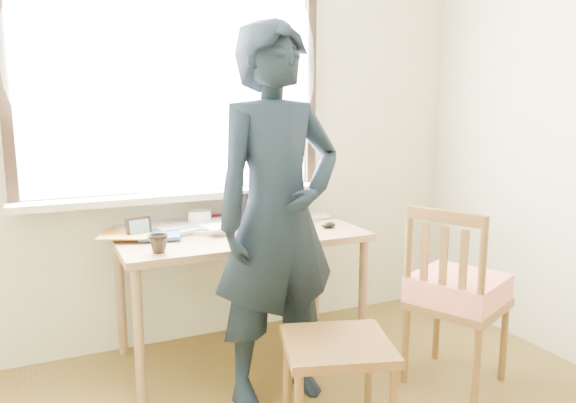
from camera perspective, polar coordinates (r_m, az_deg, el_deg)
name	(u,v)px	position (r m, az deg, el deg)	size (l,w,h in m)	color
room_shell	(366,51)	(1.79, 7.91, 14.86)	(3.52, 4.02, 2.61)	beige
desk	(241,246)	(3.23, -4.82, -4.50)	(1.38, 0.69, 0.74)	olive
laptop	(265,223)	(3.21, -2.32, -2.18)	(0.37, 0.32, 0.22)	black
mug_white	(200,219)	(3.34, -8.96, -1.81)	(0.14, 0.14, 0.11)	white
mug_dark	(159,244)	(2.86, -13.02, -4.19)	(0.10, 0.10, 0.09)	black
mouse	(328,225)	(3.32, 4.12, -2.40)	(0.09, 0.06, 0.03)	black
desk_clutter	(183,227)	(3.30, -10.58, -2.59)	(0.71, 0.49, 0.04)	white
book_a	(167,230)	(3.27, -12.18, -2.86)	(0.22, 0.30, 0.03)	white
book_b	(296,216)	(3.61, 0.79, -1.45)	(0.19, 0.26, 0.02)	white
picture_frame	(139,229)	(3.16, -14.92, -2.71)	(0.14, 0.05, 0.11)	black
work_chair	(337,357)	(2.53, 5.03, -15.43)	(0.56, 0.55, 0.46)	brown
side_chair	(457,292)	(3.07, 16.75, -8.76)	(0.57, 0.58, 0.96)	brown
person	(278,218)	(2.71, -1.06, -1.64)	(0.68, 0.44, 1.85)	black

